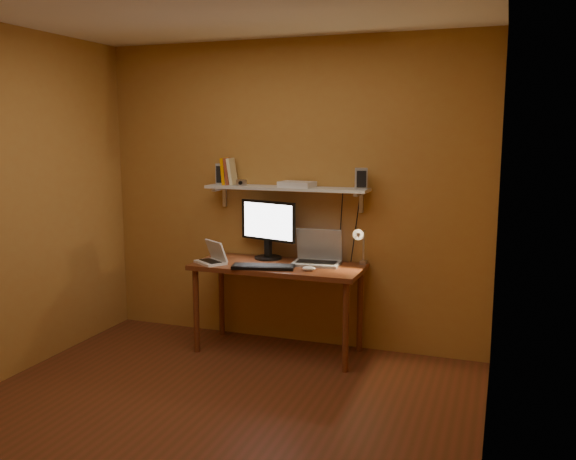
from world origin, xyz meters
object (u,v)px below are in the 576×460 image
at_px(keyboard, 263,267).
at_px(desk_lamp, 361,242).
at_px(speaker_right, 361,179).
at_px(speaker_left, 224,174).
at_px(shelf_camera, 241,183).
at_px(laptop, 318,254).
at_px(desk, 278,274).
at_px(router, 297,184).
at_px(mouse, 309,268).
at_px(wall_shelf, 286,189).
at_px(monitor, 268,226).
at_px(netbook, 213,257).

bearing_deg(keyboard, desk_lamp, 10.12).
distance_m(keyboard, speaker_right, 1.05).
distance_m(speaker_left, shelf_camera, 0.21).
relative_size(laptop, shelf_camera, 4.52).
distance_m(desk, router, 0.76).
relative_size(laptop, speaker_right, 2.39).
distance_m(desk, mouse, 0.36).
relative_size(desk_lamp, shelf_camera, 4.19).
bearing_deg(wall_shelf, shelf_camera, -172.23).
distance_m(speaker_left, router, 0.68).
height_order(monitor, router, router).
bearing_deg(netbook, wall_shelf, 66.20).
bearing_deg(speaker_left, router, 6.45).
bearing_deg(router, laptop, -10.97).
distance_m(keyboard, router, 0.75).
relative_size(keyboard, desk_lamp, 1.32).
relative_size(speaker_right, shelf_camera, 1.89).
bearing_deg(router, speaker_right, -0.15).
bearing_deg(desk_lamp, desk, -169.19).
height_order(keyboard, desk_lamp, desk_lamp).
height_order(wall_shelf, monitor, wall_shelf).
bearing_deg(router, desk, -117.92).
height_order(wall_shelf, speaker_left, speaker_left).
distance_m(laptop, router, 0.61).
relative_size(wall_shelf, keyboard, 2.82).
distance_m(desk_lamp, shelf_camera, 1.14).
distance_m(desk, desk_lamp, 0.73).
distance_m(monitor, shelf_camera, 0.44).
bearing_deg(speaker_left, desk, -11.55).
bearing_deg(netbook, shelf_camera, 97.47).
height_order(speaker_left, shelf_camera, speaker_left).
xyz_separation_m(mouse, desk_lamp, (0.35, 0.27, 0.19)).
xyz_separation_m(desk, mouse, (0.31, -0.14, 0.10)).
bearing_deg(netbook, monitor, 75.28).
relative_size(mouse, speaker_right, 0.61).
xyz_separation_m(monitor, mouse, (0.47, -0.32, -0.26)).
relative_size(wall_shelf, speaker_left, 7.63).
bearing_deg(wall_shelf, speaker_left, 179.51).
bearing_deg(wall_shelf, desk, -90.00).
relative_size(desk, speaker_right, 8.29).
bearing_deg(keyboard, speaker_right, 14.68).
height_order(mouse, speaker_right, speaker_right).
bearing_deg(laptop, shelf_camera, 175.86).
height_order(monitor, speaker_right, speaker_right).
height_order(wall_shelf, router, router).
bearing_deg(laptop, wall_shelf, 166.56).
relative_size(wall_shelf, desk_lamp, 3.73).
bearing_deg(wall_shelf, mouse, -47.11).
bearing_deg(laptop, speaker_left, 171.92).
bearing_deg(keyboard, netbook, 161.64).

